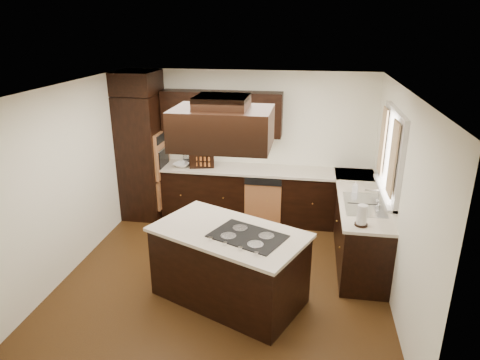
{
  "coord_description": "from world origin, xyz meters",
  "views": [
    {
      "loc": [
        1.02,
        -4.92,
        3.21
      ],
      "look_at": [
        0.1,
        0.6,
        1.15
      ],
      "focal_mm": 32.0,
      "sensor_mm": 36.0,
      "label": 1
    }
  ],
  "objects_px": {
    "oven_column": "(143,157)",
    "island": "(229,266)",
    "spice_rack": "(202,158)",
    "range_hood": "(222,128)"
  },
  "relations": [
    {
      "from": "island",
      "to": "range_hood",
      "type": "bearing_deg",
      "value": -118.64
    },
    {
      "from": "range_hood",
      "to": "spice_rack",
      "type": "height_order",
      "value": "range_hood"
    },
    {
      "from": "spice_rack",
      "to": "island",
      "type": "bearing_deg",
      "value": -82.75
    },
    {
      "from": "oven_column",
      "to": "island",
      "type": "relative_size",
      "value": 1.23
    },
    {
      "from": "island",
      "to": "spice_rack",
      "type": "height_order",
      "value": "spice_rack"
    },
    {
      "from": "oven_column",
      "to": "range_hood",
      "type": "distance_m",
      "value": 3.13
    },
    {
      "from": "oven_column",
      "to": "spice_rack",
      "type": "distance_m",
      "value": 1.04
    },
    {
      "from": "range_hood",
      "to": "spice_rack",
      "type": "relative_size",
      "value": 2.55
    },
    {
      "from": "island",
      "to": "range_hood",
      "type": "relative_size",
      "value": 1.64
    },
    {
      "from": "oven_column",
      "to": "spice_rack",
      "type": "relative_size",
      "value": 5.15
    }
  ]
}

